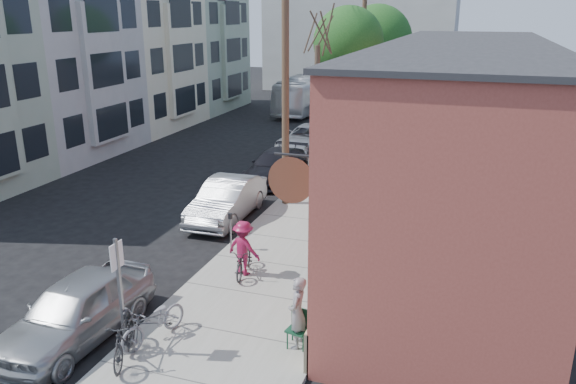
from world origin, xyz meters
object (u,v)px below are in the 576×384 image
(parking_meter_near, at_px, (231,225))
(patron_grey, at_px, (297,312))
(tree_leafy_mid, at_px, (348,42))
(patio_chair_b, at_px, (298,329))
(car_3, at_px, (309,139))
(sign_post, at_px, (120,286))
(parking_meter_far, at_px, (308,160))
(patron_green, at_px, (324,241))
(parked_bike_a, at_px, (124,338))
(tree_bare, at_px, (316,116))
(patio_chair_a, at_px, (330,282))
(car_0, at_px, (76,310))
(car_2, at_px, (275,166))
(parked_bike_b, at_px, (154,322))
(car_4, at_px, (332,124))
(utility_pole_near, at_px, (284,71))
(bus, at_px, (310,93))
(tree_leafy_far, at_px, (377,40))
(cyclist, at_px, (244,248))
(car_1, at_px, (227,200))

(parking_meter_near, height_order, patron_grey, patron_grey)
(tree_leafy_mid, bearing_deg, patio_chair_b, -80.31)
(car_3, bearing_deg, sign_post, -81.74)
(patio_chair_b, bearing_deg, parking_meter_far, 116.85)
(patron_green, bearing_deg, parked_bike_a, -17.86)
(tree_bare, distance_m, car_3, 6.56)
(parking_meter_near, height_order, patio_chair_a, parking_meter_near)
(parked_bike_a, bearing_deg, car_0, 142.17)
(patron_grey, height_order, patron_green, patron_green)
(car_3, bearing_deg, car_2, -86.16)
(parked_bike_b, bearing_deg, patio_chair_b, 30.78)
(patron_grey, bearing_deg, sign_post, -72.26)
(car_2, bearing_deg, sign_post, -81.51)
(car_2, distance_m, car_4, 10.89)
(sign_post, bearing_deg, patron_grey, 22.27)
(sign_post, xyz_separation_m, utility_pole_near, (0.04, 11.05, 3.58))
(bus, bearing_deg, car_4, -60.59)
(car_2, xyz_separation_m, car_4, (0.00, 10.89, -0.02))
(car_0, bearing_deg, tree_leafy_far, 88.34)
(tree_leafy_mid, bearing_deg, car_4, 111.40)
(cyclist, bearing_deg, bus, -64.11)
(utility_pole_near, distance_m, patio_chair_a, 9.32)
(patron_green, bearing_deg, car_0, -32.47)
(tree_leafy_mid, xyz_separation_m, car_4, (-2.00, 5.10, -5.35))
(car_3, relative_size, car_4, 1.35)
(sign_post, bearing_deg, car_0, 168.54)
(tree_bare, distance_m, car_4, 11.49)
(cyclist, xyz_separation_m, car_4, (-2.56, 20.74, -0.31))
(parked_bike_b, distance_m, car_0, 1.96)
(tree_leafy_far, xyz_separation_m, patio_chair_a, (3.32, -24.81, -5.11))
(tree_bare, bearing_deg, utility_pole_near, -97.29)
(car_3, bearing_deg, patio_chair_b, -70.51)
(parked_bike_a, bearing_deg, parked_bike_b, 55.91)
(utility_pole_near, height_order, parked_bike_a, utility_pole_near)
(tree_bare, xyz_separation_m, car_0, (-2.00, -13.94, -2.39))
(car_1, relative_size, car_4, 1.14)
(parking_meter_near, relative_size, utility_pole_near, 0.12)
(parking_meter_near, relative_size, cyclist, 0.75)
(patron_green, xyz_separation_m, car_0, (-4.76, -5.14, -0.36))
(parking_meter_near, bearing_deg, car_1, 116.51)
(parking_meter_near, distance_m, tree_leafy_mid, 14.97)
(car_0, bearing_deg, cyclist, 61.28)
(bus, bearing_deg, parked_bike_b, -76.57)
(patio_chair_b, bearing_deg, car_1, 135.88)
(sign_post, height_order, car_0, sign_post)
(sign_post, height_order, car_2, sign_post)
(patio_chair_a, distance_m, cyclist, 2.84)
(car_1, distance_m, car_2, 5.39)
(patio_chair_b, bearing_deg, tree_leafy_far, 107.95)
(car_0, bearing_deg, car_1, 92.36)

